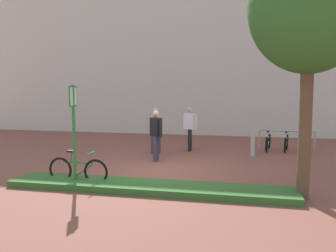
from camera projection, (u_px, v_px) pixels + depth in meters
The scene contains 11 objects.
ground_plane at pixel (162, 170), 10.97m from camera, with size 60.00×60.00×0.00m, color brown.
building_facade at pixel (202, 39), 19.16m from camera, with size 28.00×1.20×10.00m, color beige.
planter_strip at pixel (148, 187), 8.83m from camera, with size 7.00×1.10×0.16m, color #336028.
tree_sidewalk at pixel (310, 7), 7.73m from camera, with size 2.63×2.63×5.65m.
parking_sign_post at pixel (74, 121), 9.08m from camera, with size 0.08×0.36×2.54m.
bike_at_sign at pixel (78, 170), 9.44m from camera, with size 1.68×0.42×0.86m.
bike_rack_cluster at pixel (286, 142), 14.23m from camera, with size 2.11×1.70×0.83m.
bollard_steel at pixel (253, 144), 13.22m from camera, with size 0.16×0.16×0.90m, color #ADADB2.
person_casual_tan at pixel (190, 126), 14.34m from camera, with size 0.57×0.53×1.72m.
person_shirt_blue at pixel (156, 128), 13.69m from camera, with size 0.39×0.56×1.72m.
person_suited_dark at pixel (156, 132), 12.28m from camera, with size 0.48×0.44×1.72m.
Camera 1 is at (2.53, -10.47, 2.47)m, focal length 39.02 mm.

